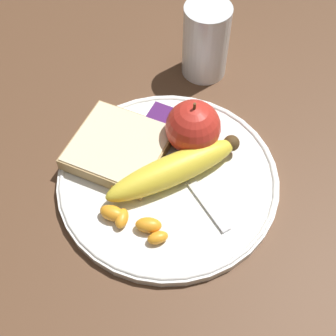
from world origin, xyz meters
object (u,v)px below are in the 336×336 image
object	(u,v)px
plate	(168,178)
juice_glass	(206,43)
apple	(193,127)
jam_packet	(164,120)
banana	(176,167)
fork	(184,172)
bread_slice	(119,148)

from	to	relation	value
plate	juice_glass	size ratio (longest dim) A/B	2.51
apple	jam_packet	bearing A→B (deg)	163.34
banana	fork	world-z (taller)	banana
fork	jam_packet	distance (m)	0.09
juice_glass	apple	distance (m)	0.16
plate	banana	bearing A→B (deg)	35.29
bread_slice	fork	world-z (taller)	bread_slice
plate	bread_slice	size ratio (longest dim) A/B	2.33
plate	fork	size ratio (longest dim) A/B	1.93
plate	bread_slice	bearing A→B (deg)	174.59
apple	bread_slice	distance (m)	0.10
juice_glass	bread_slice	size ratio (longest dim) A/B	0.93
fork	juice_glass	bearing A→B (deg)	-40.31
plate	apple	world-z (taller)	apple
jam_packet	apple	bearing A→B (deg)	-16.66
banana	plate	bearing A→B (deg)	-144.71
apple	bread_slice	xyz separation A→B (m)	(-0.08, -0.05, -0.03)
fork	jam_packet	bearing A→B (deg)	-12.84
plate	apple	size ratio (longest dim) A/B	3.53
plate	jam_packet	bearing A→B (deg)	119.09
banana	fork	distance (m)	0.02
fork	jam_packet	world-z (taller)	jam_packet
plate	jam_packet	size ratio (longest dim) A/B	6.74
juice_glass	jam_packet	bearing A→B (deg)	-91.01
juice_glass	banana	world-z (taller)	juice_glass
plate	banana	world-z (taller)	banana
plate	banana	size ratio (longest dim) A/B	1.69
banana	jam_packet	world-z (taller)	banana
apple	bread_slice	world-z (taller)	apple
juice_glass	fork	bearing A→B (deg)	-74.30
juice_glass	banana	bearing A→B (deg)	-76.90
apple	banana	distance (m)	0.06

